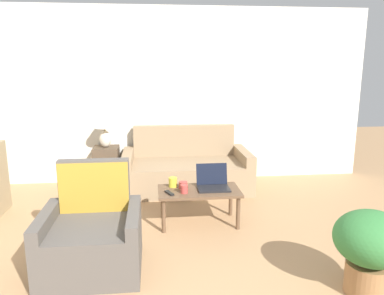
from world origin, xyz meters
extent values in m
cube|color=silver|center=(0.00, 3.53, 1.30)|extent=(6.72, 0.05, 2.60)
cube|color=white|center=(-0.80, 3.50, 1.55)|extent=(1.10, 0.01, 1.30)
cube|color=white|center=(0.63, 3.50, 1.55)|extent=(1.10, 0.01, 1.30)
cube|color=#937A5B|center=(0.55, 2.99, 0.20)|extent=(1.52, 0.92, 0.41)
cube|color=#937A5B|center=(0.55, 3.39, 0.44)|extent=(1.52, 0.12, 0.87)
cube|color=#937A5B|center=(-0.28, 2.99, 0.28)|extent=(0.14, 0.92, 0.56)
cube|color=#937A5B|center=(1.37, 2.99, 0.28)|extent=(0.14, 0.92, 0.56)
cube|color=#514C47|center=(-0.47, 0.91, 0.21)|extent=(0.64, 0.76, 0.42)
cube|color=#514C47|center=(-0.47, 1.24, 0.46)|extent=(0.64, 0.10, 0.91)
cube|color=#514C47|center=(-0.84, 0.91, 0.27)|extent=(0.10, 0.76, 0.54)
cube|color=#514C47|center=(-0.10, 0.91, 0.27)|extent=(0.10, 0.76, 0.54)
cube|color=#A87F28|center=(-0.47, 1.18, 0.57)|extent=(0.63, 0.01, 0.66)
cube|color=#4C3D2D|center=(-0.61, 3.25, 0.30)|extent=(0.36, 0.36, 0.59)
ellipsoid|color=beige|center=(-0.61, 3.25, 0.71)|extent=(0.17, 0.17, 0.23)
cylinder|color=tan|center=(-0.61, 3.25, 0.85)|extent=(0.02, 0.02, 0.06)
cone|color=white|center=(-0.61, 3.25, 0.99)|extent=(0.31, 0.31, 0.21)
cube|color=brown|center=(0.58, 1.79, 0.38)|extent=(0.91, 0.49, 0.03)
cylinder|color=brown|center=(0.17, 1.59, 0.18)|extent=(0.04, 0.04, 0.37)
cylinder|color=brown|center=(0.98, 1.59, 0.18)|extent=(0.04, 0.04, 0.37)
cylinder|color=brown|center=(0.17, 1.99, 0.18)|extent=(0.04, 0.04, 0.37)
cylinder|color=brown|center=(0.98, 1.99, 0.18)|extent=(0.04, 0.04, 0.37)
cube|color=black|center=(0.74, 1.78, 0.41)|extent=(0.35, 0.24, 0.02)
cube|color=black|center=(0.74, 1.93, 0.54)|extent=(0.35, 0.07, 0.24)
cylinder|color=#B23D38|center=(0.40, 1.86, 0.44)|extent=(0.10, 0.10, 0.08)
cylinder|color=#B23D38|center=(0.40, 1.70, 0.44)|extent=(0.08, 0.08, 0.09)
cylinder|color=gold|center=(0.29, 1.93, 0.45)|extent=(0.10, 0.10, 0.11)
cube|color=black|center=(0.24, 1.69, 0.41)|extent=(0.10, 0.15, 0.02)
cylinder|color=#996B42|center=(1.72, 0.33, 0.13)|extent=(0.34, 0.34, 0.25)
ellipsoid|color=#337538|center=(1.72, 0.33, 0.47)|extent=(0.57, 0.57, 0.42)
camera|label=1|loc=(0.08, -2.15, 1.76)|focal=35.00mm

